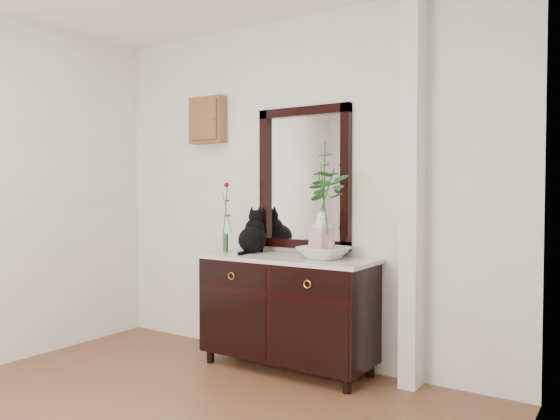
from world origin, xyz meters
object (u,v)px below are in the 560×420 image
Objects in this scene: ginger_jar at (322,234)px; lotus_bowl at (324,253)px; sideboard at (287,307)px; cat at (252,231)px.

lotus_bowl is at bearing 71.55° from ginger_jar.
sideboard is 3.76× the size of ginger_jar.
sideboard is 0.51m from lotus_bowl.
cat is 0.68m from lotus_bowl.
ginger_jar is at bearing -19.17° from cat.
cat reaches higher than sideboard.
ginger_jar is (0.65, -0.06, 0.00)m from cat.
ginger_jar reaches higher than sideboard.
cat is at bearing 174.83° from ginger_jar.
ginger_jar is (-0.01, -0.02, 0.13)m from lotus_bowl.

